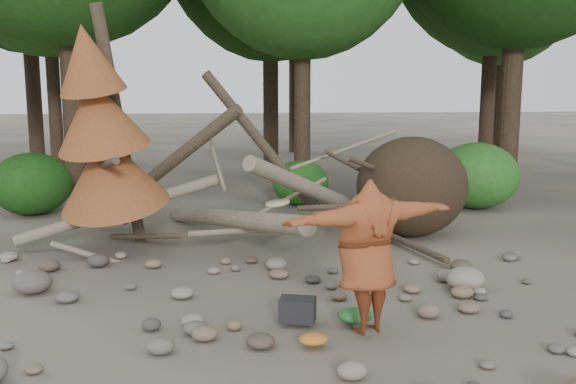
{
  "coord_description": "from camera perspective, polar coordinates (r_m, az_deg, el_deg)",
  "views": [
    {
      "loc": [
        -1.0,
        -7.85,
        2.98
      ],
      "look_at": [
        -0.11,
        1.5,
        1.4
      ],
      "focal_mm": 40.0,
      "sensor_mm": 36.0,
      "label": 1
    }
  ],
  "objects": [
    {
      "name": "ground",
      "position": [
        8.45,
        1.75,
        -11.1
      ],
      "size": [
        120.0,
        120.0,
        0.0
      ],
      "primitive_type": "plane",
      "color": "#514C44",
      "rests_on": "ground"
    },
    {
      "name": "deadfall_pile",
      "position": [
        12.62,
        8.49,
        0.2
      ],
      "size": [
        8.55,
        5.24,
        3.3
      ],
      "color": "#332619",
      "rests_on": "ground"
    },
    {
      "name": "dead_conifer",
      "position": [
        11.45,
        -16.11,
        4.83
      ],
      "size": [
        2.06,
        2.16,
        4.35
      ],
      "color": "#4C3F30",
      "rests_on": "ground"
    },
    {
      "name": "bush_left",
      "position": [
        15.87,
        -21.84,
        0.68
      ],
      "size": [
        1.8,
        1.8,
        1.44
      ],
      "primitive_type": "ellipsoid",
      "color": "#1A4813",
      "rests_on": "ground"
    },
    {
      "name": "bush_mid",
      "position": [
        15.94,
        1.13,
        0.82
      ],
      "size": [
        1.4,
        1.4,
        1.12
      ],
      "primitive_type": "ellipsoid",
      "color": "#235B1A",
      "rests_on": "ground"
    },
    {
      "name": "bush_right",
      "position": [
        16.16,
        16.43,
        1.41
      ],
      "size": [
        2.0,
        2.0,
        1.6
      ],
      "primitive_type": "ellipsoid",
      "color": "#2C6C21",
      "rests_on": "ground"
    },
    {
      "name": "frisbee_thrower",
      "position": [
        7.57,
        7.04,
        -5.7
      ],
      "size": [
        2.37,
        1.33,
        1.83
      ],
      "color": "brown",
      "rests_on": "ground"
    },
    {
      "name": "backpack",
      "position": [
        8.15,
        0.85,
        -10.8
      ],
      "size": [
        0.5,
        0.4,
        0.29
      ],
      "primitive_type": "cube",
      "rotation": [
        0.0,
        0.0,
        -0.26
      ],
      "color": "black",
      "rests_on": "ground"
    },
    {
      "name": "cloth_green",
      "position": [
        8.21,
        6.01,
        -11.17
      ],
      "size": [
        0.45,
        0.38,
        0.17
      ],
      "primitive_type": "ellipsoid",
      "color": "#2A692F",
      "rests_on": "ground"
    },
    {
      "name": "cloth_orange",
      "position": [
        7.52,
        2.25,
        -13.29
      ],
      "size": [
        0.33,
        0.27,
        0.12
      ],
      "primitive_type": "ellipsoid",
      "color": "#C67321",
      "rests_on": "ground"
    },
    {
      "name": "boulder_mid_right",
      "position": [
        9.81,
        15.48,
        -7.44
      ],
      "size": [
        0.57,
        0.52,
        0.34
      ],
      "primitive_type": "ellipsoid",
      "color": "gray",
      "rests_on": "ground"
    },
    {
      "name": "boulder_mid_left",
      "position": [
        10.03,
        -21.82,
        -7.43
      ],
      "size": [
        0.57,
        0.51,
        0.34
      ],
      "primitive_type": "ellipsoid",
      "color": "#5D544E",
      "rests_on": "ground"
    }
  ]
}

